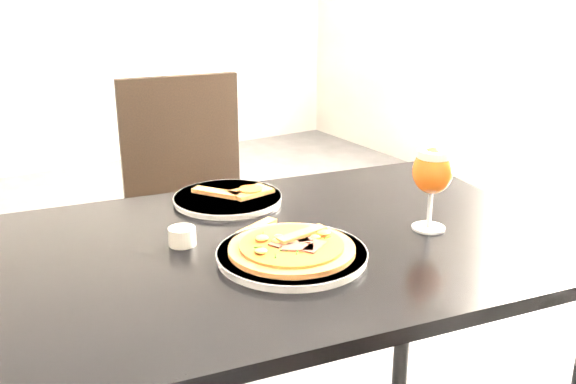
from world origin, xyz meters
TOP-DOWN VIEW (x-y plane):
  - dining_table at (0.10, -0.35)m, footprint 1.32×0.99m
  - chair_far at (0.26, 0.52)m, footprint 0.51×0.51m
  - plate_main at (0.06, -0.43)m, footprint 0.39×0.39m
  - pizza at (0.06, -0.43)m, footprint 0.25×0.25m
  - plate_second at (0.10, -0.06)m, footprint 0.35×0.35m
  - crust_scraps at (0.13, -0.07)m, footprint 0.18×0.14m
  - loose_crust at (0.08, -0.26)m, footprint 0.12×0.07m
  - sauce_cup at (-0.10, -0.25)m, footprint 0.06×0.06m
  - beer_glass at (0.40, -0.46)m, footprint 0.09×0.09m

SIDE VIEW (x-z plane):
  - chair_far at x=0.26m, z-range 0.05..1.00m
  - dining_table at x=0.10m, z-range 0.28..1.03m
  - loose_crust at x=0.08m, z-range 0.75..0.76m
  - plate_second at x=0.10m, z-range 0.75..0.76m
  - plate_main at x=0.06m, z-range 0.75..0.77m
  - crust_scraps at x=0.13m, z-range 0.76..0.78m
  - sauce_cup at x=-0.10m, z-range 0.75..0.79m
  - pizza at x=0.06m, z-range 0.76..0.79m
  - beer_glass at x=0.40m, z-range 0.79..0.98m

